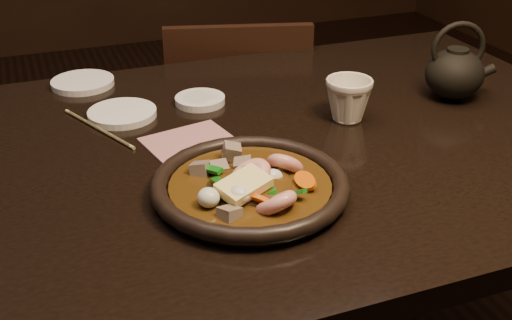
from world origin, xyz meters
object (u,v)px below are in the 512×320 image
object	(u,v)px
plate	(250,186)
table	(201,190)
tea_cup	(348,98)
chair	(237,143)
teapot	(455,71)

from	to	relation	value
plate	table	bearing A→B (deg)	100.37
table	tea_cup	distance (m)	0.32
chair	teapot	distance (m)	0.71
plate	teapot	size ratio (longest dim) A/B	1.92
chair	tea_cup	distance (m)	0.66
tea_cup	teapot	bearing A→B (deg)	4.29
chair	plate	distance (m)	0.86
chair	tea_cup	bearing A→B (deg)	108.00
chair	teapot	world-z (taller)	teapot
chair	teapot	size ratio (longest dim) A/B	5.19
plate	tea_cup	distance (m)	0.33
table	teapot	world-z (taller)	teapot
table	teapot	bearing A→B (deg)	4.56
plate	teapot	distance (m)	0.56
chair	teapot	bearing A→B (deg)	132.09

